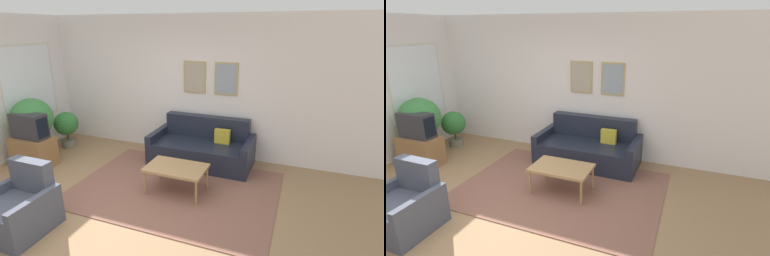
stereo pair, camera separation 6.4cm
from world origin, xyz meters
TOP-DOWN VIEW (x-y plane):
  - ground_plane at (0.00, 0.00)m, footprint 16.00×16.00m
  - area_rug at (0.62, 1.10)m, footprint 3.16×2.26m
  - wall_back at (0.01, 2.65)m, footprint 8.00×0.09m
  - couch at (0.70, 2.19)m, footprint 1.88×0.90m
  - coffee_table at (0.68, 1.02)m, footprint 0.92×0.58m
  - tv_stand at (-2.17, 0.96)m, footprint 0.75×0.45m
  - tv at (-2.17, 0.96)m, footprint 0.65×0.28m
  - armchair at (-0.80, -0.51)m, footprint 0.77×0.76m
  - potted_plant_tall at (-2.40, 1.24)m, footprint 0.76×0.76m
  - potted_plant_by_window at (-2.28, 1.94)m, footprint 0.50×0.50m

SIDE VIEW (x-z plane):
  - ground_plane at x=0.00m, z-range 0.00..0.00m
  - area_rug at x=0.62m, z-range 0.00..0.01m
  - tv_stand at x=-2.17m, z-range 0.00..0.55m
  - armchair at x=-0.80m, z-range -0.14..0.71m
  - couch at x=0.70m, z-range -0.13..0.71m
  - coffee_table at x=0.68m, z-range 0.18..0.61m
  - potted_plant_by_window at x=-2.28m, z-range 0.09..0.85m
  - tv at x=-2.17m, z-range 0.55..1.00m
  - potted_plant_tall at x=-2.40m, z-range 0.19..1.39m
  - wall_back at x=0.01m, z-range 0.00..2.70m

